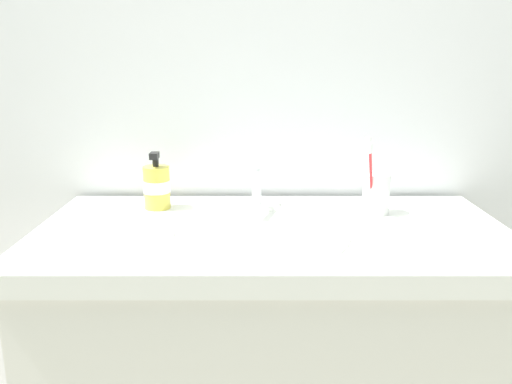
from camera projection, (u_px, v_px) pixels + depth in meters
The scene contains 8 objects.
tiled_wall_back at pixel (269, 60), 1.40m from camera, with size 2.28×0.04×2.40m, color silver.
vanity_counter at pixel (270, 383), 1.29m from camera, with size 1.08×0.55×0.83m.
sink_basin at pixel (256, 248), 1.14m from camera, with size 0.41×0.41×0.09m.
faucet at pixel (256, 188), 1.30m from camera, with size 0.02×0.16×0.12m.
toothbrush_cup at pixel (375, 194), 1.28m from camera, with size 0.07×0.07×0.10m, color white.
toothbrush_white at pixel (369, 169), 1.28m from camera, with size 0.03×0.03×0.18m.
toothbrush_red at pixel (370, 174), 1.24m from camera, with size 0.04×0.05×0.18m.
soap_dispenser at pixel (156, 186), 1.32m from camera, with size 0.07×0.07×0.15m.
Camera 1 is at (-0.04, -1.13, 1.21)m, focal length 36.26 mm.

